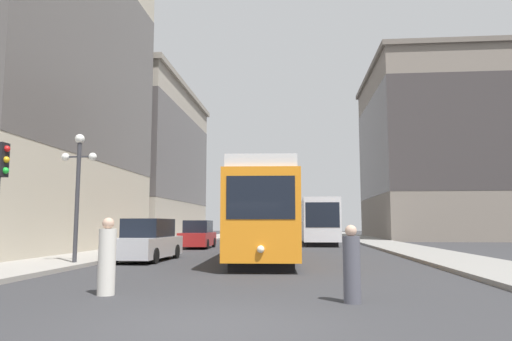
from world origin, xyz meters
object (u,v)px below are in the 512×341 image
object	(u,v)px
streetcar	(265,213)
pedestrian_crossing_far	(352,266)
transit_bus	(318,219)
parked_car_left_mid	(148,241)
parked_car_left_near	(198,235)
pedestrian_crossing_near	(107,259)
lamp_post_left_near	(78,176)

from	to	relation	value
streetcar	pedestrian_crossing_far	world-z (taller)	streetcar
transit_bus	parked_car_left_mid	world-z (taller)	transit_bus
parked_car_left_near	pedestrian_crossing_far	bearing A→B (deg)	-70.55
transit_bus	parked_car_left_mid	distance (m)	19.41
transit_bus	pedestrian_crossing_near	xyz separation A→B (m)	(-6.03, -27.21, -1.14)
pedestrian_crossing_far	lamp_post_left_near	size ratio (longest dim) A/B	0.32
parked_car_left_near	parked_car_left_mid	bearing A→B (deg)	-90.72
pedestrian_crossing_near	pedestrian_crossing_far	xyz separation A→B (m)	(5.41, -0.58, -0.08)
parked_car_left_near	parked_car_left_mid	distance (m)	10.43
pedestrian_crossing_near	transit_bus	bearing A→B (deg)	148.67
transit_bus	lamp_post_left_near	world-z (taller)	lamp_post_left_near
pedestrian_crossing_near	lamp_post_left_near	distance (m)	8.36
parked_car_left_mid	lamp_post_left_near	xyz separation A→B (m)	(-1.90, -2.87, 2.58)
parked_car_left_near	pedestrian_crossing_near	world-z (taller)	parked_car_left_near
streetcar	parked_car_left_near	xyz separation A→B (m)	(-5.04, 8.78, -1.26)
transit_bus	lamp_post_left_near	bearing A→B (deg)	-116.96
streetcar	pedestrian_crossing_far	xyz separation A→B (m)	(2.57, -11.90, -1.37)
pedestrian_crossing_near	parked_car_left_mid	bearing A→B (deg)	173.92
lamp_post_left_near	parked_car_left_near	bearing A→B (deg)	81.87
parked_car_left_near	pedestrian_crossing_near	size ratio (longest dim) A/B	2.44
streetcar	transit_bus	bearing A→B (deg)	76.02
parked_car_left_near	lamp_post_left_near	xyz separation A→B (m)	(-1.90, -13.30, 2.58)
parked_car_left_mid	pedestrian_crossing_near	bearing A→B (deg)	-75.40
streetcar	pedestrian_crossing_near	distance (m)	11.74
parked_car_left_near	pedestrian_crossing_near	xyz separation A→B (m)	(2.19, -20.10, -0.03)
streetcar	pedestrian_crossing_far	bearing A→B (deg)	-80.47
streetcar	parked_car_left_mid	bearing A→B (deg)	-164.51
streetcar	parked_car_left_near	size ratio (longest dim) A/B	3.28
pedestrian_crossing_near	pedestrian_crossing_far	bearing A→B (deg)	65.02
parked_car_left_mid	transit_bus	bearing A→B (deg)	66.74
lamp_post_left_near	transit_bus	bearing A→B (deg)	63.62
transit_bus	lamp_post_left_near	xyz separation A→B (m)	(-10.12, -20.41, 1.48)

